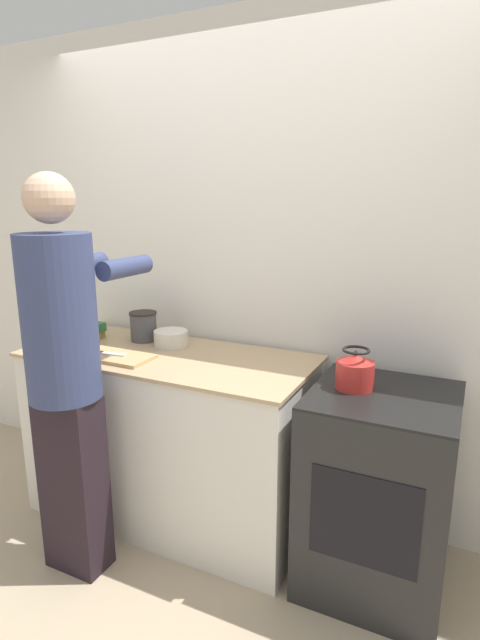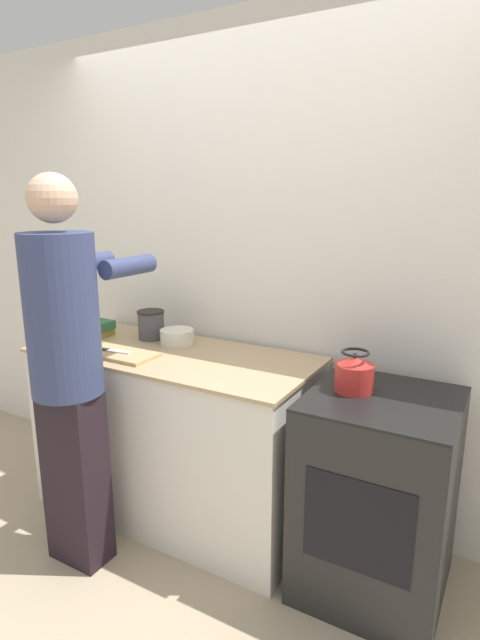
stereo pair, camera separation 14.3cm
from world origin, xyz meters
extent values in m
plane|color=tan|center=(0.00, 0.00, 0.00)|extent=(12.00, 12.00, 0.00)
cube|color=white|center=(0.00, 0.71, 1.30)|extent=(8.00, 0.05, 2.60)
cube|color=silver|center=(-0.33, 0.32, 0.45)|extent=(1.47, 0.65, 0.90)
cube|color=tan|center=(-0.33, 0.32, 0.90)|extent=(1.50, 0.67, 0.02)
cube|color=black|center=(0.76, 0.30, 0.44)|extent=(0.60, 0.61, 0.89)
cube|color=black|center=(0.76, 0.30, 0.89)|extent=(0.60, 0.61, 0.01)
cube|color=black|center=(0.76, 0.00, 0.49)|extent=(0.42, 0.01, 0.39)
cube|color=black|center=(-0.50, -0.20, 0.42)|extent=(0.28, 0.17, 0.85)
cylinder|color=navy|center=(-0.50, -0.20, 1.20)|extent=(0.31, 0.31, 0.71)
sphere|color=#D1A889|center=(-0.50, -0.20, 1.69)|extent=(0.20, 0.20, 0.20)
cylinder|color=navy|center=(-0.63, 0.08, 1.39)|extent=(0.09, 0.30, 0.09)
cylinder|color=navy|center=(-0.37, 0.08, 1.39)|extent=(0.09, 0.30, 0.09)
cube|color=tan|center=(-0.53, 0.16, 0.92)|extent=(0.38, 0.20, 0.02)
cube|color=silver|center=(-0.53, 0.16, 0.93)|extent=(0.14, 0.05, 0.01)
cube|color=black|center=(-0.64, 0.14, 0.93)|extent=(0.08, 0.04, 0.01)
cylinder|color=red|center=(0.63, 0.31, 0.96)|extent=(0.16, 0.16, 0.12)
cone|color=red|center=(0.63, 0.31, 1.03)|extent=(0.13, 0.13, 0.03)
sphere|color=black|center=(0.63, 0.31, 1.06)|extent=(0.02, 0.02, 0.02)
torus|color=black|center=(0.63, 0.31, 1.07)|extent=(0.12, 0.12, 0.01)
cylinder|color=silver|center=(-0.40, 0.46, 0.96)|extent=(0.18, 0.18, 0.08)
cylinder|color=#4C4C51|center=(-0.59, 0.48, 0.99)|extent=(0.14, 0.14, 0.15)
cylinder|color=#28231E|center=(-0.59, 0.48, 1.07)|extent=(0.15, 0.15, 0.01)
cube|color=olive|center=(-0.92, 0.33, 0.93)|extent=(0.20, 0.23, 0.04)
cube|color=#2D663D|center=(-0.92, 0.34, 0.98)|extent=(0.21, 0.23, 0.05)
camera|label=1|loc=(1.06, -1.71, 1.69)|focal=28.00mm
camera|label=2|loc=(1.19, -1.64, 1.69)|focal=28.00mm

